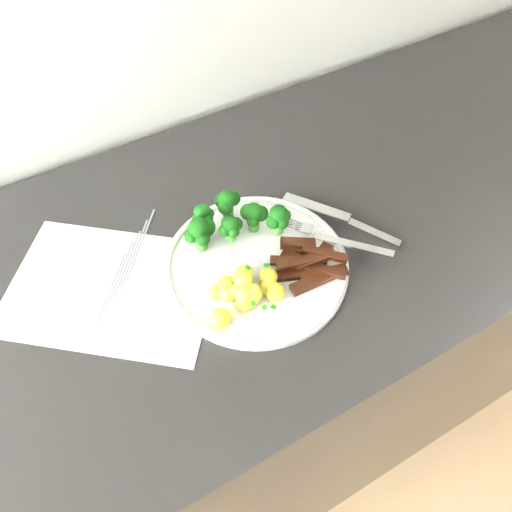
% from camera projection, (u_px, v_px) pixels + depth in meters
% --- Properties ---
extents(counter, '(2.46, 0.61, 0.92)m').
position_uv_depth(counter, '(215.00, 385.00, 1.14)').
color(counter, black).
rests_on(counter, ground).
extents(recipe_paper, '(0.37, 0.35, 0.00)m').
position_uv_depth(recipe_paper, '(112.00, 288.00, 0.75)').
color(recipe_paper, white).
rests_on(recipe_paper, counter).
extents(plate, '(0.28, 0.28, 0.02)m').
position_uv_depth(plate, '(256.00, 265.00, 0.76)').
color(plate, white).
rests_on(plate, counter).
extents(broccoli, '(0.16, 0.10, 0.06)m').
position_uv_depth(broccoli, '(231.00, 219.00, 0.77)').
color(broccoli, '#326723').
rests_on(broccoli, plate).
extents(potatoes, '(0.12, 0.10, 0.04)m').
position_uv_depth(potatoes, '(244.00, 291.00, 0.71)').
color(potatoes, yellow).
rests_on(potatoes, plate).
extents(beef_strips, '(0.12, 0.11, 0.03)m').
position_uv_depth(beef_strips, '(309.00, 263.00, 0.75)').
color(beef_strips, black).
rests_on(beef_strips, plate).
extents(fork, '(0.13, 0.16, 0.02)m').
position_uv_depth(fork, '(336.00, 239.00, 0.78)').
color(fork, '#BBBBC0').
rests_on(fork, plate).
extents(knife, '(0.12, 0.18, 0.02)m').
position_uv_depth(knife, '(356.00, 225.00, 0.81)').
color(knife, '#BBBBC0').
rests_on(knife, plate).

